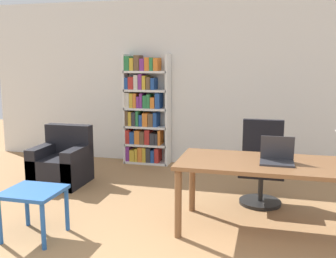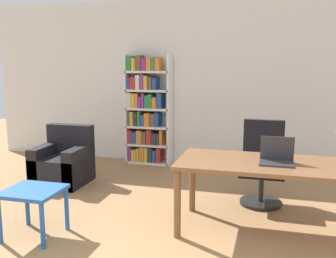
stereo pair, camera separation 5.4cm
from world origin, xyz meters
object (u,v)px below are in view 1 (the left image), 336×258
(laptop, at_px, (277,157))
(side_table_blue, at_px, (33,198))
(desk, at_px, (272,170))
(bookshelf, at_px, (144,112))
(office_chair, at_px, (262,165))
(armchair, at_px, (62,164))

(laptop, height_order, side_table_blue, laptop)
(desk, bearing_deg, bookshelf, 132.32)
(office_chair, height_order, side_table_blue, office_chair)
(office_chair, bearing_deg, laptop, -80.08)
(desk, height_order, side_table_blue, desk)
(laptop, bearing_deg, side_table_blue, -163.33)
(laptop, xyz_separation_m, bookshelf, (-2.10, 2.29, 0.08))
(desk, bearing_deg, armchair, 162.15)
(armchair, height_order, bookshelf, bookshelf)
(desk, xyz_separation_m, laptop, (0.04, -0.02, 0.14))
(side_table_blue, distance_m, armchair, 1.74)
(bookshelf, bearing_deg, laptop, -47.38)
(desk, bearing_deg, side_table_blue, -162.70)
(side_table_blue, xyz_separation_m, armchair, (-0.61, 1.62, -0.13))
(laptop, distance_m, side_table_blue, 2.42)
(bookshelf, bearing_deg, armchair, -120.37)
(laptop, xyz_separation_m, armchair, (-2.89, 0.94, -0.51))
(laptop, bearing_deg, office_chair, 99.92)
(side_table_blue, bearing_deg, desk, 17.30)
(laptop, xyz_separation_m, office_chair, (-0.15, 0.88, -0.32))
(office_chair, bearing_deg, desk, -82.29)
(side_table_blue, xyz_separation_m, bookshelf, (0.18, 2.97, 0.47))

